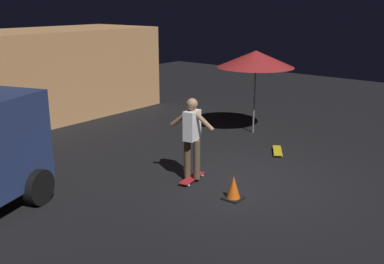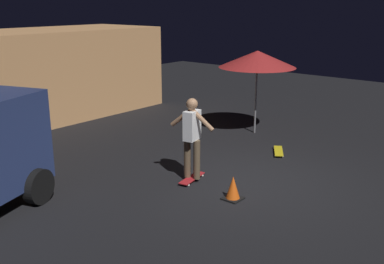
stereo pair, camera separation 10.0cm
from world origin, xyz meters
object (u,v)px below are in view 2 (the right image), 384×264
(patio_umbrella, at_px, (257,59))
(skateboard_spare, at_px, (278,151))
(skater, at_px, (192,133))
(skateboard_ridden, at_px, (192,178))
(traffic_cone, at_px, (233,189))

(patio_umbrella, relative_size, skateboard_spare, 3.00)
(skateboard_spare, relative_size, skater, 0.46)
(patio_umbrella, height_order, skater, patio_umbrella)
(skateboard_spare, height_order, skater, skater)
(skateboard_ridden, distance_m, traffic_cone, 1.20)
(skater, bearing_deg, patio_umbrella, 13.58)
(skater, xyz_separation_m, traffic_cone, (-0.21, -1.17, -0.83))
(skateboard_spare, relative_size, traffic_cone, 1.67)
(skateboard_spare, bearing_deg, skateboard_ridden, 169.74)
(skateboard_spare, bearing_deg, skater, 169.74)
(patio_umbrella, xyz_separation_m, skateboard_spare, (-1.17, -1.43, -2.02))
(skateboard_ridden, xyz_separation_m, skater, (-0.00, -0.00, 0.98))
(patio_umbrella, relative_size, traffic_cone, 5.00)
(skateboard_ridden, relative_size, skateboard_spare, 1.05)
(skater, distance_m, traffic_cone, 1.45)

